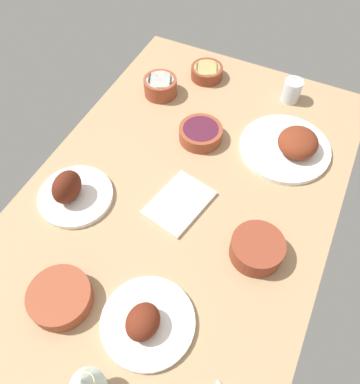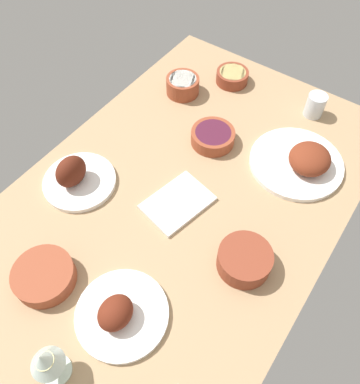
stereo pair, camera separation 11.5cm
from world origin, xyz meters
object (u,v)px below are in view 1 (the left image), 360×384
object	(u,v)px
bowl_soup	(257,248)
folded_napkin	(179,203)
plate_near_viewer	(146,322)
bowl_cream	(160,86)
wine_glass	(85,383)
bowl_sauce	(60,297)
water_tumbler	(292,91)
bowl_onions	(201,133)
bowl_pasta	(207,72)
plate_far_side	(72,192)
plate_center_main	(291,145)

from	to	relation	value
bowl_soup	folded_napkin	bearing A→B (deg)	-102.61
plate_near_viewer	bowl_cream	distance (cm)	84.65
wine_glass	folded_napkin	bearing A→B (deg)	-175.46
bowl_sauce	bowl_soup	size ratio (longest dim) A/B	1.11
bowl_cream	wine_glass	world-z (taller)	wine_glass
water_tumbler	bowl_onions	bearing A→B (deg)	-34.38
bowl_pasta	folded_napkin	distance (cm)	59.35
bowl_soup	folded_napkin	distance (cm)	26.57
plate_far_side	bowl_cream	world-z (taller)	plate_far_side
wine_glass	folded_napkin	xyz separation A→B (cm)	(-53.46, -4.25, -9.33)
plate_center_main	wine_glass	xyz separation A→B (cm)	(87.81, -19.34, 7.19)
plate_near_viewer	folded_napkin	xyz separation A→B (cm)	(-35.47, -8.06, -1.70)
water_tumbler	folded_napkin	size ratio (longest dim) A/B	0.42
water_tumbler	bowl_soup	bearing A→B (deg)	8.10
plate_near_viewer	plate_far_side	xyz separation A→B (cm)	(-23.70, -37.60, 1.04)
bowl_sauce	plate_near_viewer	bearing A→B (deg)	100.01
bowl_onions	folded_napkin	size ratio (longest dim) A/B	0.74
bowl_pasta	bowl_soup	bearing A→B (deg)	33.42
bowl_pasta	bowl_soup	world-z (taller)	bowl_soup
bowl_onions	folded_napkin	distance (cm)	27.55
bowl_pasta	bowl_onions	bearing A→B (deg)	19.51
bowl_cream	water_tumbler	distance (cm)	47.32
bowl_soup	water_tumbler	xyz separation A→B (cm)	(-64.47, -9.17, 0.78)
plate_near_viewer	bowl_soup	distance (cm)	34.61
plate_near_viewer	bowl_sauce	xyz separation A→B (cm)	(3.92, -22.18, 0.35)
plate_center_main	folded_napkin	size ratio (longest dim) A/B	1.52
bowl_pasta	bowl_sauce	xyz separation A→B (cm)	(96.58, 1.63, 0.14)
plate_far_side	bowl_cream	xyz separation A→B (cm)	(-53.15, 2.13, 0.10)
bowl_cream	wine_glass	xyz separation A→B (cm)	(94.84, 31.65, 6.49)
bowl_soup	bowl_pasta	bearing A→B (deg)	-146.58
bowl_pasta	bowl_sauce	size ratio (longest dim) A/B	0.75
plate_center_main	wine_glass	distance (cm)	90.20
plate_near_viewer	bowl_onions	xyz separation A→B (cm)	(-62.49, -13.12, 0.25)
plate_far_side	bowl_soup	distance (cm)	55.66
plate_far_side	water_tumbler	size ratio (longest dim) A/B	2.72
plate_far_side	bowl_sauce	world-z (taller)	plate_far_side
plate_far_side	folded_napkin	world-z (taller)	plate_far_side
plate_near_viewer	bowl_onions	size ratio (longest dim) A/B	1.61
bowl_sauce	folded_napkin	xyz separation A→B (cm)	(-39.39, 14.12, -2.05)
plate_center_main	folded_napkin	bearing A→B (deg)	-34.48
bowl_sauce	bowl_soup	distance (cm)	52.19
plate_center_main	bowl_pasta	xyz separation A→B (cm)	(-22.85, -39.34, -0.22)
plate_center_main	plate_far_side	world-z (taller)	plate_far_side
plate_near_viewer	bowl_pasta	distance (cm)	95.68
bowl_pasta	wine_glass	world-z (taller)	wine_glass
bowl_onions	bowl_sauce	xyz separation A→B (cm)	(66.40, -9.06, 0.11)
plate_near_viewer	bowl_sauce	size ratio (longest dim) A/B	1.46
wine_glass	bowl_soup	bearing A→B (deg)	155.68
bowl_cream	folded_napkin	size ratio (longest dim) A/B	0.62
plate_center_main	bowl_pasta	world-z (taller)	plate_center_main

